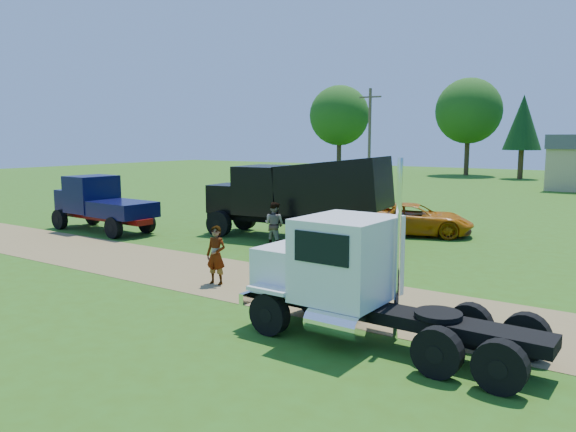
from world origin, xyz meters
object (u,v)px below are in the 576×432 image
Objects in this scene: navy_truck at (99,203)px; orange_pickup at (414,219)px; spectator_a at (216,255)px; black_dump_truck at (301,193)px; white_semi_tractor at (349,277)px.

orange_pickup is at bearing 32.38° from navy_truck.
navy_truck is 3.41× the size of spectator_a.
black_dump_truck is 9.92m from navy_truck.
black_dump_truck reaches higher than spectator_a.
spectator_a reaches higher than orange_pickup.
white_semi_tractor is at bearing -17.56° from navy_truck.
navy_truck is 12.14m from spectator_a.
orange_pickup is at bearing 107.19° from white_semi_tractor.
orange_pickup is at bearing 38.92° from black_dump_truck.
white_semi_tractor is at bearing 175.88° from orange_pickup.
white_semi_tractor reaches higher than spectator_a.
black_dump_truck is 8.27m from spectator_a.
spectator_a is at bearing 163.47° from white_semi_tractor.
black_dump_truck is 4.79× the size of spectator_a.
black_dump_truck is 1.41× the size of navy_truck.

